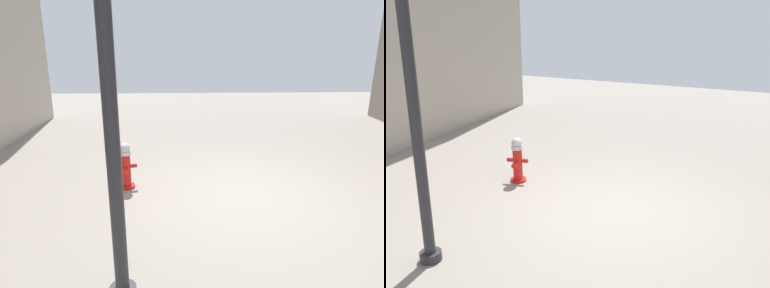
# 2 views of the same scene
# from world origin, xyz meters

# --- Properties ---
(ground_plane) EXTENTS (23.40, 23.40, 0.00)m
(ground_plane) POSITION_xyz_m (0.00, 0.00, 0.00)
(ground_plane) COLOR gray
(fire_hydrant) EXTENTS (0.40, 0.37, 0.84)m
(fire_hydrant) POSITION_xyz_m (2.10, -0.47, 0.42)
(fire_hydrant) COLOR red
(fire_hydrant) RESTS_ON ground_plane
(street_lamp) EXTENTS (0.36, 0.36, 4.02)m
(street_lamp) POSITION_xyz_m (1.73, 2.30, 2.49)
(street_lamp) COLOR #2D2D33
(street_lamp) RESTS_ON ground_plane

